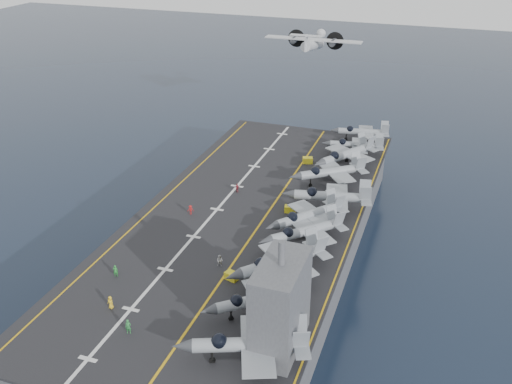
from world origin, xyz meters
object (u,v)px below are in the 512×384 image
(fighter_jet_0, at_px, (250,343))
(transport_plane, at_px, (313,45))
(island_superstructure, at_px, (281,296))
(tow_cart_a, at_px, (232,276))

(fighter_jet_0, distance_m, transport_plane, 98.75)
(island_superstructure, height_order, tow_cart_a, island_superstructure)
(island_superstructure, xyz_separation_m, transport_plane, (-19.90, 92.34, 9.00))
(tow_cart_a, bearing_deg, island_superstructure, -45.83)
(fighter_jet_0, bearing_deg, island_superstructure, 57.38)
(island_superstructure, xyz_separation_m, tow_cart_a, (-10.68, 10.99, -6.92))
(fighter_jet_0, height_order, tow_cart_a, fighter_jet_0)
(fighter_jet_0, height_order, transport_plane, transport_plane)
(tow_cart_a, bearing_deg, transport_plane, 96.47)
(tow_cart_a, height_order, transport_plane, transport_plane)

